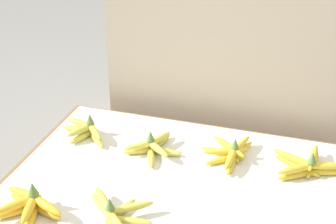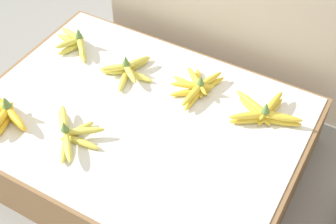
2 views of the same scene
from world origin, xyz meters
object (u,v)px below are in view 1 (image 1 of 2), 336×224
at_px(banana_bunch_middle_left, 86,130).
at_px(banana_bunch_middle_right, 308,165).
at_px(banana_bunch_front_left, 30,205).
at_px(banana_bunch_front_midleft, 117,213).
at_px(banana_bunch_middle_midleft, 153,147).
at_px(banana_bunch_middle_midright, 231,152).

bearing_deg(banana_bunch_middle_left, banana_bunch_middle_right, 0.87).
relative_size(banana_bunch_front_left, banana_bunch_front_midleft, 0.95).
bearing_deg(banana_bunch_front_left, banana_bunch_middle_midleft, 59.14).
relative_size(banana_bunch_front_left, banana_bunch_middle_left, 1.02).
bearing_deg(banana_bunch_middle_midleft, banana_bunch_front_left, -120.86).
bearing_deg(banana_bunch_middle_midright, banana_bunch_front_midleft, -122.44).
distance_m(banana_bunch_middle_midleft, banana_bunch_middle_midright, 0.27).
bearing_deg(banana_bunch_middle_midright, banana_bunch_middle_midleft, -169.94).
bearing_deg(banana_bunch_front_midleft, banana_bunch_middle_right, 37.68).
height_order(banana_bunch_front_left, banana_bunch_middle_left, banana_bunch_front_left).
relative_size(banana_bunch_front_midleft, banana_bunch_middle_left, 1.07).
height_order(banana_bunch_middle_midright, banana_bunch_middle_right, banana_bunch_middle_right).
distance_m(banana_bunch_front_midleft, banana_bunch_middle_midleft, 0.36).
height_order(banana_bunch_middle_left, banana_bunch_middle_midright, banana_bunch_middle_left).
bearing_deg(banana_bunch_middle_right, banana_bunch_front_left, -149.86).
xyz_separation_m(banana_bunch_middle_left, banana_bunch_middle_midleft, (0.27, -0.03, -0.00)).
distance_m(banana_bunch_front_left, banana_bunch_middle_left, 0.44).
xyz_separation_m(banana_bunch_front_left, banana_bunch_middle_midleft, (0.24, 0.41, -0.00)).
xyz_separation_m(banana_bunch_front_midleft, banana_bunch_middle_left, (-0.28, 0.39, 0.00)).
xyz_separation_m(banana_bunch_middle_midleft, banana_bunch_middle_right, (0.53, 0.04, 0.00)).
height_order(banana_bunch_front_left, banana_bunch_middle_midright, banana_bunch_front_left).
relative_size(banana_bunch_middle_left, banana_bunch_middle_right, 0.82).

